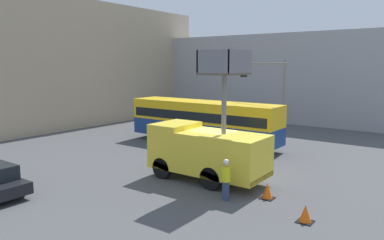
# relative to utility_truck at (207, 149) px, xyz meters

# --- Properties ---
(ground_plane) EXTENTS (120.00, 120.00, 0.00)m
(ground_plane) POSITION_rel_utility_truck_xyz_m (0.88, 0.11, -1.63)
(ground_plane) COLOR #4C4C4F
(building_backdrop_side) EXTENTS (10.00, 28.00, 8.90)m
(building_backdrop_side) POSITION_rel_utility_truck_xyz_m (24.76, 5.94, 2.82)
(building_backdrop_side) COLOR #9E9EA3
(building_backdrop_side) RESTS_ON ground_plane
(utility_truck) EXTENTS (2.48, 6.01, 6.50)m
(utility_truck) POSITION_rel_utility_truck_xyz_m (0.00, 0.00, 0.00)
(utility_truck) COLOR yellow
(utility_truck) RESTS_ON ground_plane
(city_bus) EXTENTS (2.51, 11.65, 3.19)m
(city_bus) POSITION_rel_utility_truck_xyz_m (6.94, 4.98, 0.25)
(city_bus) COLOR navy
(city_bus) RESTS_ON ground_plane
(traffic_light_pole) EXTENTS (4.07, 3.82, 6.21)m
(traffic_light_pole) POSITION_rel_utility_truck_xyz_m (9.45, 0.96, 2.61)
(traffic_light_pole) COLOR slate
(traffic_light_pole) RESTS_ON ground_plane
(road_worker_near_truck) EXTENTS (0.38, 0.38, 1.83)m
(road_worker_near_truck) POSITION_rel_utility_truck_xyz_m (-1.86, -2.23, -0.72)
(road_worker_near_truck) COLOR navy
(road_worker_near_truck) RESTS_ON ground_plane
(road_worker_directing) EXTENTS (0.38, 0.38, 1.85)m
(road_worker_directing) POSITION_rel_utility_truck_xyz_m (4.15, -0.91, -0.71)
(road_worker_directing) COLOR navy
(road_worker_directing) RESTS_ON ground_plane
(traffic_cone_near_truck) EXTENTS (0.60, 0.60, 0.68)m
(traffic_cone_near_truck) POSITION_rel_utility_truck_xyz_m (-0.62, -3.62, -1.31)
(traffic_cone_near_truck) COLOR black
(traffic_cone_near_truck) RESTS_ON ground_plane
(traffic_cone_mid_road) EXTENTS (0.59, 0.59, 0.67)m
(traffic_cone_mid_road) POSITION_rel_utility_truck_xyz_m (-2.10, -5.84, -1.32)
(traffic_cone_mid_road) COLOR black
(traffic_cone_mid_road) RESTS_ON ground_plane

